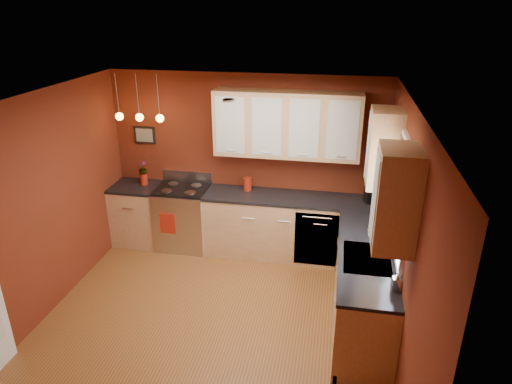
% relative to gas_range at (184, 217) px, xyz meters
% --- Properties ---
extents(floor, '(4.20, 4.20, 0.00)m').
position_rel_gas_range_xyz_m(floor, '(0.92, -1.80, -0.48)').
color(floor, brown).
rests_on(floor, ground).
extents(ceiling, '(4.00, 4.20, 0.02)m').
position_rel_gas_range_xyz_m(ceiling, '(0.92, -1.80, 2.12)').
color(ceiling, silver).
rests_on(ceiling, wall_back).
extents(wall_back, '(4.00, 0.02, 2.60)m').
position_rel_gas_range_xyz_m(wall_back, '(0.92, 0.30, 0.82)').
color(wall_back, maroon).
rests_on(wall_back, floor).
extents(wall_front, '(4.00, 0.02, 2.60)m').
position_rel_gas_range_xyz_m(wall_front, '(0.92, -3.90, 0.82)').
color(wall_front, maroon).
rests_on(wall_front, floor).
extents(wall_left, '(0.02, 4.20, 2.60)m').
position_rel_gas_range_xyz_m(wall_left, '(-1.08, -1.80, 0.82)').
color(wall_left, maroon).
rests_on(wall_left, floor).
extents(wall_right, '(0.02, 4.20, 2.60)m').
position_rel_gas_range_xyz_m(wall_right, '(2.92, -1.80, 0.82)').
color(wall_right, maroon).
rests_on(wall_right, floor).
extents(base_cabinets_back_left, '(0.70, 0.60, 0.90)m').
position_rel_gas_range_xyz_m(base_cabinets_back_left, '(-0.73, -0.00, -0.03)').
color(base_cabinets_back_left, tan).
rests_on(base_cabinets_back_left, floor).
extents(base_cabinets_back_right, '(2.54, 0.60, 0.90)m').
position_rel_gas_range_xyz_m(base_cabinets_back_right, '(1.65, -0.00, -0.03)').
color(base_cabinets_back_right, tan).
rests_on(base_cabinets_back_right, floor).
extents(base_cabinets_right, '(0.60, 2.10, 0.90)m').
position_rel_gas_range_xyz_m(base_cabinets_right, '(2.62, -1.35, -0.03)').
color(base_cabinets_right, tan).
rests_on(base_cabinets_right, floor).
extents(counter_back_left, '(0.70, 0.62, 0.04)m').
position_rel_gas_range_xyz_m(counter_back_left, '(-0.73, -0.00, 0.44)').
color(counter_back_left, black).
rests_on(counter_back_left, base_cabinets_back_left).
extents(counter_back_right, '(2.54, 0.62, 0.04)m').
position_rel_gas_range_xyz_m(counter_back_right, '(1.65, -0.00, 0.44)').
color(counter_back_right, black).
rests_on(counter_back_right, base_cabinets_back_right).
extents(counter_right, '(0.62, 2.10, 0.04)m').
position_rel_gas_range_xyz_m(counter_right, '(2.62, -1.35, 0.44)').
color(counter_right, black).
rests_on(counter_right, base_cabinets_right).
extents(gas_range, '(0.76, 0.64, 1.11)m').
position_rel_gas_range_xyz_m(gas_range, '(0.00, 0.00, 0.00)').
color(gas_range, '#BDBCC1').
rests_on(gas_range, floor).
extents(dishwasher_front, '(0.60, 0.02, 0.80)m').
position_rel_gas_range_xyz_m(dishwasher_front, '(2.02, -0.29, -0.03)').
color(dishwasher_front, '#BDBCC1').
rests_on(dishwasher_front, base_cabinets_back_right).
extents(sink, '(0.50, 0.70, 0.33)m').
position_rel_gas_range_xyz_m(sink, '(2.62, -1.50, 0.43)').
color(sink, gray).
rests_on(sink, counter_right).
extents(window, '(0.06, 1.02, 1.22)m').
position_rel_gas_range_xyz_m(window, '(2.89, -1.50, 1.21)').
color(window, white).
rests_on(window, wall_right).
extents(upper_cabinets_back, '(2.00, 0.35, 0.90)m').
position_rel_gas_range_xyz_m(upper_cabinets_back, '(1.52, 0.12, 1.47)').
color(upper_cabinets_back, tan).
rests_on(upper_cabinets_back, wall_back).
extents(upper_cabinets_right, '(0.35, 1.95, 0.90)m').
position_rel_gas_range_xyz_m(upper_cabinets_right, '(2.75, -1.48, 1.47)').
color(upper_cabinets_right, tan).
rests_on(upper_cabinets_right, wall_right).
extents(wall_picture, '(0.32, 0.03, 0.26)m').
position_rel_gas_range_xyz_m(wall_picture, '(-0.63, 0.28, 1.17)').
color(wall_picture, black).
rests_on(wall_picture, wall_back).
extents(pendant_lights, '(0.71, 0.11, 0.66)m').
position_rel_gas_range_xyz_m(pendant_lights, '(-0.53, -0.05, 1.53)').
color(pendant_lights, gray).
rests_on(pendant_lights, ceiling).
extents(red_canister, '(0.13, 0.13, 0.19)m').
position_rel_gas_range_xyz_m(red_canister, '(0.97, 0.13, 0.56)').
color(red_canister, '#9E2011').
rests_on(red_canister, counter_back_right).
extents(red_vase, '(0.11, 0.11, 0.17)m').
position_rel_gas_range_xyz_m(red_vase, '(-0.61, 0.06, 0.54)').
color(red_vase, '#9E2011').
rests_on(red_vase, counter_back_left).
extents(flowers, '(0.14, 0.14, 0.22)m').
position_rel_gas_range_xyz_m(flowers, '(-0.61, 0.06, 0.72)').
color(flowers, '#9E2011').
rests_on(flowers, red_vase).
extents(coffee_maker, '(0.22, 0.22, 0.27)m').
position_rel_gas_range_xyz_m(coffee_maker, '(2.73, 0.02, 0.58)').
color(coffee_maker, black).
rests_on(coffee_maker, counter_back_right).
extents(soap_pump, '(0.10, 0.10, 0.20)m').
position_rel_gas_range_xyz_m(soap_pump, '(2.87, -2.05, 0.56)').
color(soap_pump, silver).
rests_on(soap_pump, counter_right).
extents(dish_towel, '(0.23, 0.02, 0.32)m').
position_rel_gas_range_xyz_m(dish_towel, '(-0.13, -0.33, 0.04)').
color(dish_towel, '#9E2011').
rests_on(dish_towel, gas_range).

